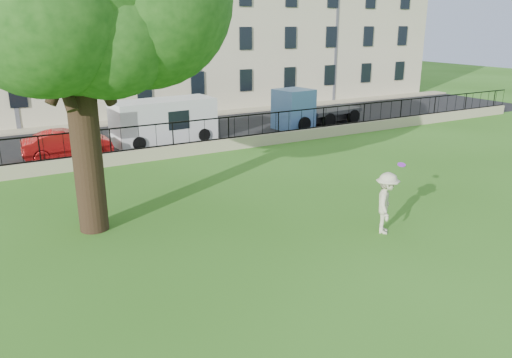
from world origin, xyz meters
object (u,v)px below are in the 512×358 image
man (386,203)px  white_van (164,121)px  blue_truck (316,106)px  red_sedan (68,144)px  frisbee (402,165)px

man → white_van: (-1.75, 15.33, 0.19)m
white_van → blue_truck: size_ratio=0.95×
red_sedan → white_van: bearing=-76.9°
white_van → blue_truck: (9.96, -0.35, 0.06)m
frisbee → red_sedan: (-8.50, 13.38, -1.08)m
man → red_sedan: 15.95m
red_sedan → blue_truck: 15.23m
man → blue_truck: (8.21, 14.97, 0.25)m
red_sedan → blue_truck: blue_truck is taller
white_van → blue_truck: blue_truck is taller
man → frisbee: 1.94m
frisbee → blue_truck: 15.55m
red_sedan → blue_truck: size_ratio=0.71×
red_sedan → white_van: size_ratio=0.75×
frisbee → man: bearing=-147.5°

